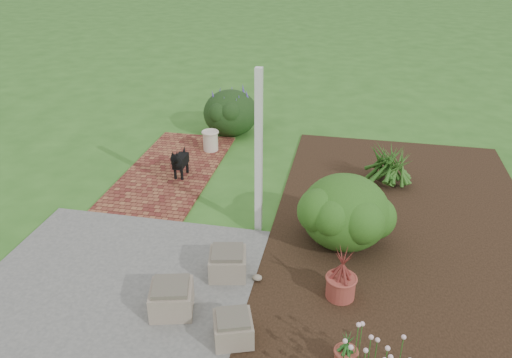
% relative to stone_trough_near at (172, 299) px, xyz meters
% --- Properties ---
extents(ground, '(80.00, 80.00, 0.00)m').
position_rel_stone_trough_near_xyz_m(ground, '(0.34, 1.92, -0.20)').
color(ground, '#316720').
rests_on(ground, ground).
extents(concrete_patio, '(3.50, 3.50, 0.04)m').
position_rel_stone_trough_near_xyz_m(concrete_patio, '(-0.91, 0.17, -0.18)').
color(concrete_patio, '#5A5A58').
rests_on(concrete_patio, ground).
extents(brick_path, '(1.60, 3.50, 0.04)m').
position_rel_stone_trough_near_xyz_m(brick_path, '(-1.36, 3.67, -0.18)').
color(brick_path, maroon).
rests_on(brick_path, ground).
extents(garden_bed, '(4.00, 7.00, 0.03)m').
position_rel_stone_trough_near_xyz_m(garden_bed, '(2.84, 2.42, -0.19)').
color(garden_bed, black).
rests_on(garden_bed, ground).
extents(veranda_post, '(0.10, 0.10, 2.50)m').
position_rel_stone_trough_near_xyz_m(veranda_post, '(0.64, 2.02, 1.05)').
color(veranda_post, white).
rests_on(veranda_post, ground).
extents(stone_trough_near, '(0.60, 0.60, 0.33)m').
position_rel_stone_trough_near_xyz_m(stone_trough_near, '(0.00, 0.00, 0.00)').
color(stone_trough_near, '#7C6E5C').
rests_on(stone_trough_near, concrete_patio).
extents(stone_trough_mid, '(0.54, 0.54, 0.28)m').
position_rel_stone_trough_near_xyz_m(stone_trough_mid, '(0.82, -0.31, -0.02)').
color(stone_trough_mid, '#756C56').
rests_on(stone_trough_mid, concrete_patio).
extents(stone_trough_far, '(0.56, 0.56, 0.32)m').
position_rel_stone_trough_near_xyz_m(stone_trough_far, '(0.48, 0.81, -0.01)').
color(stone_trough_far, gray).
rests_on(stone_trough_far, concrete_patio).
extents(black_dog, '(0.19, 0.62, 0.53)m').
position_rel_stone_trough_near_xyz_m(black_dog, '(-1.08, 3.39, 0.15)').
color(black_dog, black).
rests_on(black_dog, brick_path).
extents(cream_ceramic_urn, '(0.38, 0.38, 0.40)m').
position_rel_stone_trough_near_xyz_m(cream_ceramic_urn, '(-0.88, 4.67, 0.04)').
color(cream_ceramic_urn, beige).
rests_on(cream_ceramic_urn, brick_path).
extents(evergreen_shrub, '(1.45, 1.45, 1.07)m').
position_rel_stone_trough_near_xyz_m(evergreen_shrub, '(1.92, 1.88, 0.36)').
color(evergreen_shrub, '#163C10').
rests_on(evergreen_shrub, garden_bed).
extents(agapanthus_clump_back, '(1.15, 1.15, 0.81)m').
position_rel_stone_trough_near_xyz_m(agapanthus_clump_back, '(2.71, 3.86, 0.23)').
color(agapanthus_clump_back, '#15400D').
rests_on(agapanthus_clump_back, garden_bed).
extents(agapanthus_clump_front, '(1.03, 1.03, 0.88)m').
position_rel_stone_trough_near_xyz_m(agapanthus_clump_front, '(2.50, 3.92, 0.27)').
color(agapanthus_clump_front, '#153B0B').
rests_on(agapanthus_clump_front, garden_bed).
extents(terracotta_pot_bronze, '(0.39, 0.39, 0.29)m').
position_rel_stone_trough_near_xyz_m(terracotta_pot_bronze, '(1.95, 0.67, -0.03)').
color(terracotta_pot_bronze, '#993F33').
rests_on(terracotta_pot_bronze, garden_bed).
extents(terracotta_pot_small_left, '(0.29, 0.29, 0.19)m').
position_rel_stone_trough_near_xyz_m(terracotta_pot_small_left, '(2.06, -0.41, -0.08)').
color(terracotta_pot_small_left, '#984333').
rests_on(terracotta_pot_small_left, garden_bed).
extents(purple_flowering_bush, '(1.43, 1.43, 1.01)m').
position_rel_stone_trough_near_xyz_m(purple_flowering_bush, '(-0.72, 5.74, 0.30)').
color(purple_flowering_bush, black).
rests_on(purple_flowering_bush, ground).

